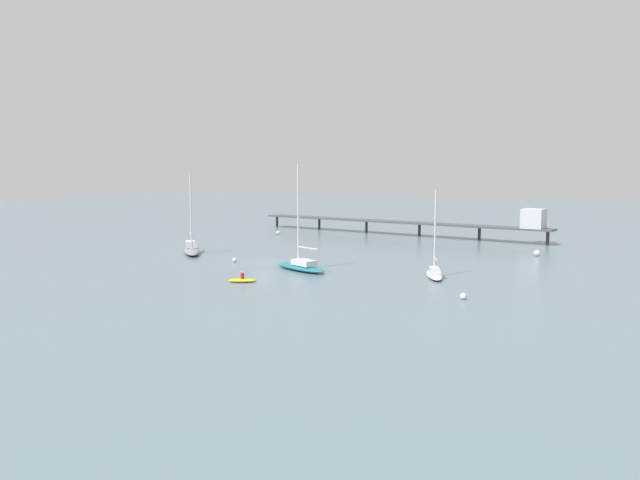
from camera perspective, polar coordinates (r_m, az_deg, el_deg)
The scene contains 10 objects.
ground_plane at distance 75.88m, azimuth -5.48°, elevation -2.14°, with size 400.00×400.00×0.00m, color slate.
pier at distance 106.43m, azimuth 11.19°, elevation 1.81°, with size 58.12×8.75×5.69m.
sailboat_white at distance 65.41m, azimuth 11.01°, elevation -3.05°, with size 4.19×6.37×9.55m.
sailboat_teal at distance 68.94m, azimuth -1.83°, elevation -2.40°, with size 8.63×5.06×12.32m.
sailboat_gray at distance 85.49m, azimuth -12.30°, elevation -0.81°, with size 8.01×7.97×11.14m.
dinghy_yellow at distance 62.23m, azimuth -7.51°, elevation -3.85°, with size 3.15×2.69×1.14m.
mooring_buoy_mid at distance 54.68m, azimuth 13.68°, elevation -5.31°, with size 0.59×0.59×0.59m, color silver.
mooring_buoy_inner at distance 110.35m, azimuth -4.07°, elevation 0.72°, with size 0.73×0.73×0.73m, color silver.
mooring_buoy_near at distance 86.30m, azimuth 20.21°, elevation -1.19°, with size 0.86×0.86×0.86m, color silver.
mooring_buoy_outer at distance 76.24m, azimuth -8.26°, elevation -1.92°, with size 0.58×0.58×0.58m, color silver.
Camera 1 is at (44.52, -60.42, 11.19)m, focal length 33.12 mm.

